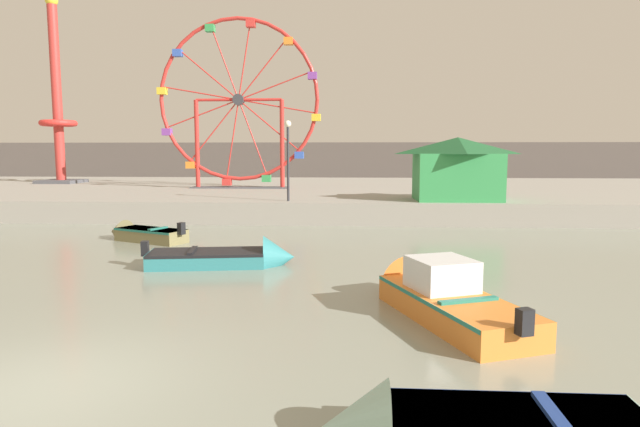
{
  "coord_description": "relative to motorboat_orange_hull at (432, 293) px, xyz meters",
  "views": [
    {
      "loc": [
        4.48,
        -7.17,
        3.42
      ],
      "look_at": [
        3.32,
        11.45,
        1.25
      ],
      "focal_mm": 30.11,
      "sensor_mm": 36.0,
      "label": 1
    }
  ],
  "objects": [
    {
      "name": "motorboat_teal_painted",
      "position": [
        -5.27,
        4.2,
        -0.13
      ],
      "size": [
        4.58,
        2.01,
        1.32
      ],
      "rotation": [
        0.0,
        0.0,
        0.15
      ],
      "color": "teal",
      "rests_on": "ground_plane"
    },
    {
      "name": "motorboat_orange_hull",
      "position": [
        0.0,
        0.0,
        0.0
      ],
      "size": [
        3.2,
        5.34,
        1.63
      ],
      "rotation": [
        0.0,
        0.0,
        1.94
      ],
      "color": "orange",
      "rests_on": "ground_plane"
    },
    {
      "name": "drop_tower_red_tower",
      "position": [
        -23.56,
        27.38,
        6.02
      ],
      "size": [
        2.8,
        2.8,
        13.63
      ],
      "color": "#BC332D",
      "rests_on": "quay_promenade"
    },
    {
      "name": "distant_town_skyline",
      "position": [
        -6.21,
        50.74,
        1.83
      ],
      "size": [
        140.0,
        3.0,
        4.4
      ],
      "primitive_type": "cube",
      "color": "#564C47",
      "rests_on": "ground_plane"
    },
    {
      "name": "motorboat_olive_wood",
      "position": [
        -9.86,
        8.43,
        -0.1
      ],
      "size": [
        3.7,
        2.42,
        1.08
      ],
      "rotation": [
        0.0,
        0.0,
        2.71
      ],
      "color": "olive",
      "rests_on": "ground_plane"
    },
    {
      "name": "ground_plane",
      "position": [
        -6.21,
        -4.29,
        -0.37
      ],
      "size": [
        240.0,
        240.0,
        0.0
      ],
      "primitive_type": "plane",
      "color": "gray"
    },
    {
      "name": "quay_promenade",
      "position": [
        -6.21,
        24.89,
        0.15
      ],
      "size": [
        110.0,
        24.06,
        1.05
      ],
      "primitive_type": "cube",
      "color": "gray",
      "rests_on": "ground_plane"
    },
    {
      "name": "promenade_lamp_near",
      "position": [
        -4.83,
        13.92,
        3.18
      ],
      "size": [
        0.32,
        0.32,
        3.81
      ],
      "color": "#2D2D33",
      "rests_on": "quay_promenade"
    },
    {
      "name": "carnival_booth_green_kiosk",
      "position": [
        3.28,
        14.88,
        2.26
      ],
      "size": [
        4.4,
        3.14,
        3.03
      ],
      "rotation": [
        0.0,
        0.0,
        0.02
      ],
      "color": "#33934C",
      "rests_on": "quay_promenade"
    },
    {
      "name": "ferris_wheel_red_frame",
      "position": [
        -9.03,
        22.69,
        6.07
      ],
      "size": [
        10.42,
        1.2,
        10.72
      ],
      "color": "red",
      "rests_on": "quay_promenade"
    }
  ]
}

